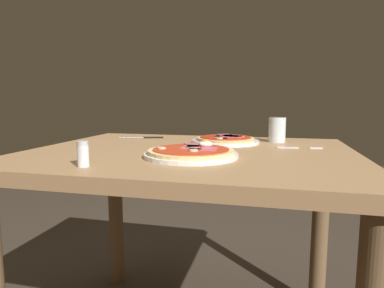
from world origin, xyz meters
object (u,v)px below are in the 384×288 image
object	(u,v)px
fork	(296,148)
knife	(144,138)
pizza_across_left	(226,140)
salt_shaker	(83,154)
water_glass_near	(277,131)
pizza_foreground	(191,153)
dining_table	(191,185)

from	to	relation	value
fork	knife	bearing A→B (deg)	165.87
pizza_across_left	salt_shaker	size ratio (longest dim) A/B	3.93
pizza_across_left	water_glass_near	world-z (taller)	water_glass_near
knife	fork	bearing A→B (deg)	-14.13
pizza_foreground	salt_shaker	bearing A→B (deg)	-138.64
pizza_across_left	dining_table	bearing A→B (deg)	-113.51
pizza_foreground	water_glass_near	xyz separation A→B (m)	(0.25, 0.42, 0.03)
dining_table	fork	xyz separation A→B (m)	(0.35, 0.12, 0.12)
fork	knife	distance (m)	0.66
pizza_foreground	salt_shaker	size ratio (longest dim) A/B	4.24
dining_table	salt_shaker	distance (m)	0.43
salt_shaker	dining_table	bearing A→B (deg)	59.51
salt_shaker	knife	bearing A→B (deg)	97.40
dining_table	fork	world-z (taller)	fork
fork	dining_table	bearing A→B (deg)	-160.93
pizza_across_left	fork	distance (m)	0.28
pizza_foreground	knife	bearing A→B (deg)	127.31
dining_table	knife	world-z (taller)	knife
dining_table	fork	size ratio (longest dim) A/B	6.91
pizza_foreground	fork	world-z (taller)	pizza_foreground
knife	water_glass_near	bearing A→B (deg)	0.19
water_glass_near	knife	size ratio (longest dim) A/B	0.52
pizza_foreground	pizza_across_left	bearing A→B (deg)	80.71
pizza_across_left	fork	bearing A→B (deg)	-18.28
fork	pizza_foreground	bearing A→B (deg)	-141.15
dining_table	salt_shaker	xyz separation A→B (m)	(-0.20, -0.34, 0.16)
dining_table	pizza_foreground	bearing A→B (deg)	-75.53
knife	salt_shaker	world-z (taller)	salt_shaker
pizza_foreground	water_glass_near	distance (m)	0.49
pizza_foreground	water_glass_near	bearing A→B (deg)	58.73
pizza_across_left	knife	xyz separation A→B (m)	(-0.37, 0.07, -0.01)
pizza_foreground	salt_shaker	xyz separation A→B (m)	(-0.24, -0.21, 0.02)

